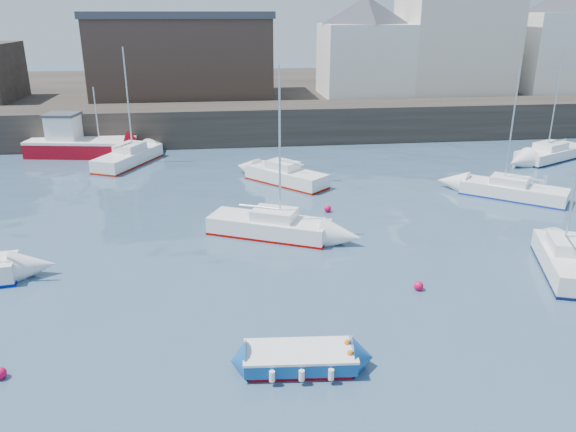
{
  "coord_description": "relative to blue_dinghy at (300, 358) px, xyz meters",
  "views": [
    {
      "loc": [
        -3.04,
        -12.2,
        10.43
      ],
      "look_at": [
        0.0,
        12.0,
        1.5
      ],
      "focal_mm": 35.0,
      "sensor_mm": 36.0,
      "label": 1
    }
  ],
  "objects": [
    {
      "name": "water",
      "position": [
        0.85,
        -2.36,
        -0.37
      ],
      "size": [
        220.0,
        220.0,
        0.0
      ],
      "primitive_type": "plane",
      "color": "#2D4760",
      "rests_on": "ground"
    },
    {
      "name": "quay_wall",
      "position": [
        0.85,
        32.64,
        1.13
      ],
      "size": [
        90.0,
        5.0,
        3.0
      ],
      "primitive_type": "cube",
      "color": "#28231E",
      "rests_on": "ground"
    },
    {
      "name": "land_strip",
      "position": [
        0.85,
        50.64,
        1.03
      ],
      "size": [
        90.0,
        32.0,
        2.8
      ],
      "primitive_type": "cube",
      "color": "#28231E",
      "rests_on": "ground"
    },
    {
      "name": "bldg_east_a",
      "position": [
        20.85,
        39.64,
        8.44
      ],
      "size": [
        13.36,
        13.36,
        11.8
      ],
      "color": "beige",
      "rests_on": "land_strip"
    },
    {
      "name": "bldg_east_b",
      "position": [
        31.85,
        39.14,
        7.5
      ],
      "size": [
        11.88,
        11.88,
        9.95
      ],
      "color": "white",
      "rests_on": "land_strip"
    },
    {
      "name": "bldg_east_d",
      "position": [
        11.85,
        39.14,
        7.0
      ],
      "size": [
        11.14,
        11.14,
        8.95
      ],
      "color": "white",
      "rests_on": "land_strip"
    },
    {
      "name": "warehouse",
      "position": [
        -5.15,
        40.64,
        6.25
      ],
      "size": [
        16.4,
        10.4,
        7.6
      ],
      "color": "#3D2D26",
      "rests_on": "land_strip"
    },
    {
      "name": "blue_dinghy",
      "position": [
        0.0,
        0.0,
        0.0
      ],
      "size": [
        3.57,
        1.96,
        0.66
      ],
      "color": "maroon",
      "rests_on": "ground"
    },
    {
      "name": "fishing_boat",
      "position": [
        -12.91,
        29.18,
        0.63
      ],
      "size": [
        8.2,
        4.2,
        5.18
      ],
      "color": "maroon",
      "rests_on": "ground"
    },
    {
      "name": "sailboat_b",
      "position": [
        0.11,
        11.07,
        0.13
      ],
      "size": [
        6.22,
        4.32,
        7.7
      ],
      "color": "white",
      "rests_on": "ground"
    },
    {
      "name": "sailboat_c",
      "position": [
        12.07,
        5.35,
        0.16
      ],
      "size": [
        3.31,
        5.49,
        6.89
      ],
      "color": "white",
      "rests_on": "ground"
    },
    {
      "name": "sailboat_d",
      "position": [
        14.95,
        15.16,
        0.09
      ],
      "size": [
        5.81,
        5.21,
        7.57
      ],
      "color": "white",
      "rests_on": "ground"
    },
    {
      "name": "sailboat_f",
      "position": [
        1.97,
        19.77,
        0.15
      ],
      "size": [
        5.17,
        5.39,
        7.37
      ],
      "color": "white",
      "rests_on": "ground"
    },
    {
      "name": "sailboat_g",
      "position": [
        22.41,
        23.52,
        0.1
      ],
      "size": [
        6.76,
        4.88,
        8.28
      ],
      "color": "white",
      "rests_on": "ground"
    },
    {
      "name": "sailboat_h",
      "position": [
        -8.69,
        25.94,
        0.16
      ],
      "size": [
        4.53,
        6.58,
        8.14
      ],
      "color": "white",
      "rests_on": "ground"
    },
    {
      "name": "buoy_near",
      "position": [
        -9.03,
        0.63,
        -0.37
      ],
      "size": [
        0.38,
        0.38,
        0.38
      ],
      "primitive_type": "sphere",
      "color": "#DE0640",
      "rests_on": "ground"
    },
    {
      "name": "buoy_mid",
      "position": [
        5.44,
        4.58,
        -0.37
      ],
      "size": [
        0.39,
        0.39,
        0.39
      ],
      "primitive_type": "sphere",
      "color": "#DE0640",
      "rests_on": "ground"
    },
    {
      "name": "buoy_far",
      "position": [
        3.61,
        14.11,
        -0.37
      ],
      "size": [
        0.4,
        0.4,
        0.4
      ],
      "primitive_type": "sphere",
      "color": "#DE0640",
      "rests_on": "ground"
    }
  ]
}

